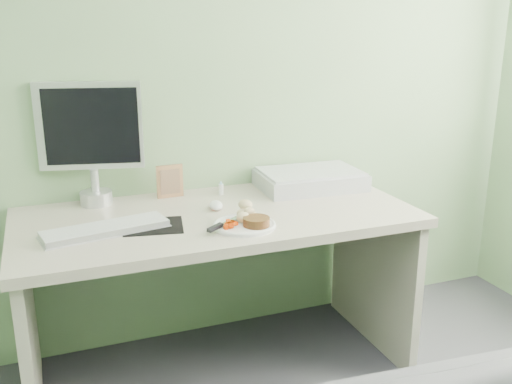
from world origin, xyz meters
name	(u,v)px	position (x,y,z in m)	size (l,w,h in m)	color
wall_back	(189,52)	(0.00, 2.00, 1.35)	(3.50, 3.50, 0.00)	#7DA171
desk	(218,255)	(0.00, 1.62, 0.55)	(1.60, 0.75, 0.73)	#BCAD9D
plate	(245,225)	(0.05, 1.43, 0.74)	(0.24, 0.24, 0.01)	white
steak	(256,222)	(0.08, 1.39, 0.76)	(0.10, 0.10, 0.03)	black
potato_pile	(249,212)	(0.08, 1.48, 0.77)	(0.10, 0.07, 0.06)	tan
carrot_heap	(231,223)	(-0.01, 1.41, 0.76)	(0.05, 0.05, 0.04)	#F94405
steak_knife	(220,225)	(-0.05, 1.42, 0.75)	(0.18, 0.14, 0.01)	silver
mousepad	(153,226)	(-0.27, 1.56, 0.73)	(0.22, 0.19, 0.00)	black
keyboard	(106,228)	(-0.45, 1.55, 0.75)	(0.45, 0.13, 0.02)	white
computer_mouse	(216,205)	(0.01, 1.67, 0.75)	(0.05, 0.10, 0.03)	white
photo_frame	(170,181)	(-0.13, 1.91, 0.80)	(0.12, 0.01, 0.15)	brown
eyedrop_bottle	(221,188)	(0.09, 1.87, 0.76)	(0.02, 0.02, 0.07)	white
scanner	(310,180)	(0.51, 1.82, 0.77)	(0.47, 0.31, 0.07)	#B9BBC0
monitor	(91,136)	(-0.45, 1.94, 1.02)	(0.43, 0.16, 0.51)	silver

